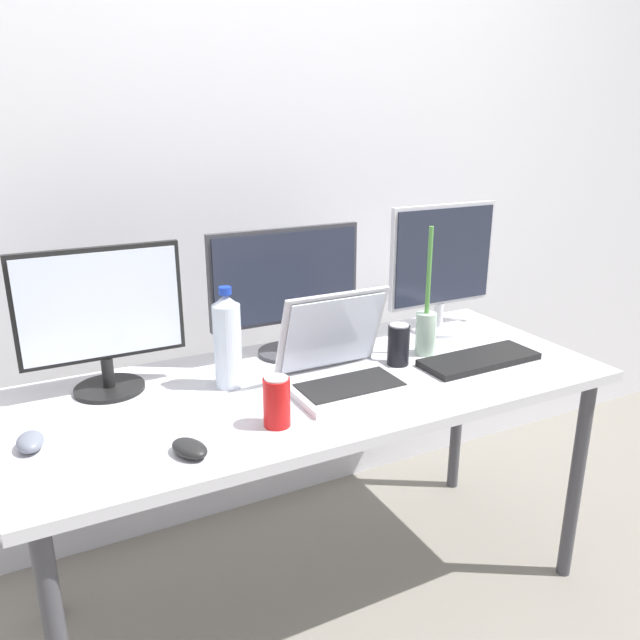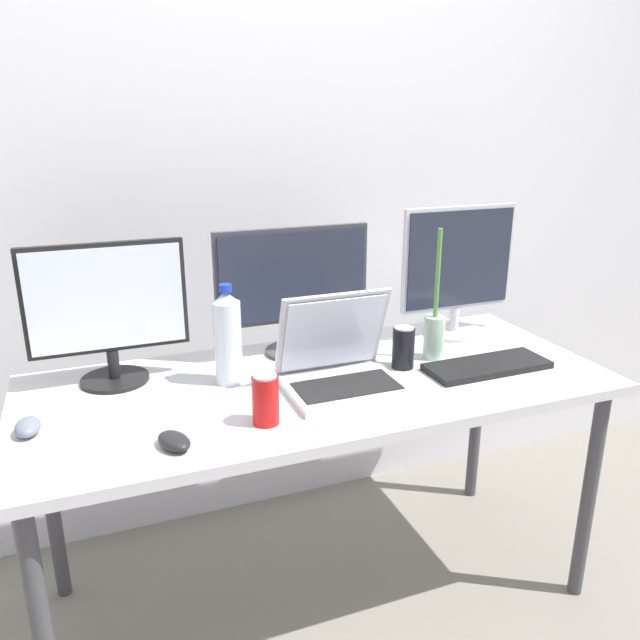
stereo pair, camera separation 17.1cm
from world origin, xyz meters
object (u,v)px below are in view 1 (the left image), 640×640
monitor_right (442,266)px  laptop_silver (341,365)px  soda_can_by_laptop (398,344)px  monitor_left (102,316)px  soda_can_near_keyboard (277,402)px  work_desk (320,401)px  mouse_by_laptop (30,442)px  mouse_by_keyboard (190,448)px  keyboard_main (479,360)px  monitor_center (287,285)px  water_bottle (227,341)px  bamboo_vase (426,328)px

monitor_right → laptop_silver: monitor_right is taller
laptop_silver → soda_can_by_laptop: laptop_silver is taller
laptop_silver → monitor_left: bearing=156.1°
soda_can_near_keyboard → work_desk: bearing=41.9°
mouse_by_laptop → soda_can_near_keyboard: soda_can_near_keyboard is taller
monitor_left → mouse_by_keyboard: 0.49m
work_desk → laptop_silver: laptop_silver is taller
keyboard_main → monitor_center: bearing=145.0°
monitor_right → soda_can_by_laptop: bearing=-146.6°
monitor_center → laptop_silver: bearing=-83.4°
water_bottle → bamboo_vase: bamboo_vase is taller
keyboard_main → water_bottle: size_ratio=1.32×
monitor_center → bamboo_vase: bearing=-26.5°
monitor_center → laptop_silver: size_ratio=1.54×
monitor_left → soda_can_near_keyboard: 0.53m
monitor_center → soda_can_by_laptop: (0.26, -0.23, -0.16)m
monitor_left → mouse_by_laptop: bearing=-130.9°
monitor_left → monitor_right: bearing=0.4°
monitor_center → water_bottle: monitor_center is taller
water_bottle → bamboo_vase: bearing=-4.1°
keyboard_main → soda_can_by_laptop: (-0.23, 0.11, 0.05)m
work_desk → soda_can_by_laptop: size_ratio=13.10×
monitor_center → mouse_by_laptop: size_ratio=5.29×
monitor_right → keyboard_main: monitor_right is taller
mouse_by_keyboard → work_desk: bearing=7.0°
soda_can_near_keyboard → bamboo_vase: bearing=20.7°
monitor_left → water_bottle: 0.34m
mouse_by_keyboard → bamboo_vase: bearing=-2.9°
mouse_by_laptop → soda_can_near_keyboard: size_ratio=0.73×
monitor_right → soda_can_near_keyboard: (-0.79, -0.40, -0.17)m
monitor_left → laptop_silver: 0.65m
work_desk → keyboard_main: size_ratio=4.40×
monitor_left → water_bottle: monitor_left is taller
monitor_right → laptop_silver: 0.62m
soda_can_by_laptop → monitor_left: bearing=166.3°
keyboard_main → mouse_by_keyboard: mouse_by_keyboard is taller
mouse_by_laptop → mouse_by_keyboard: bearing=-27.5°
laptop_silver → soda_can_near_keyboard: laptop_silver is taller
laptop_silver → bamboo_vase: 0.37m
soda_can_by_laptop → laptop_silver: bearing=-165.3°
mouse_by_keyboard → soda_can_by_laptop: 0.75m
work_desk → bamboo_vase: size_ratio=4.08×
work_desk → mouse_by_laptop: (-0.76, -0.05, 0.08)m
monitor_center → bamboo_vase: (0.39, -0.19, -0.14)m
mouse_by_keyboard → soda_can_by_laptop: size_ratio=0.81×
laptop_silver → mouse_by_laptop: bearing=179.1°
water_bottle → soda_can_near_keyboard: water_bottle is taller
work_desk → monitor_right: (0.57, 0.21, 0.29)m
water_bottle → keyboard_main: bearing=-14.1°
monitor_left → soda_can_near_keyboard: monitor_left is taller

